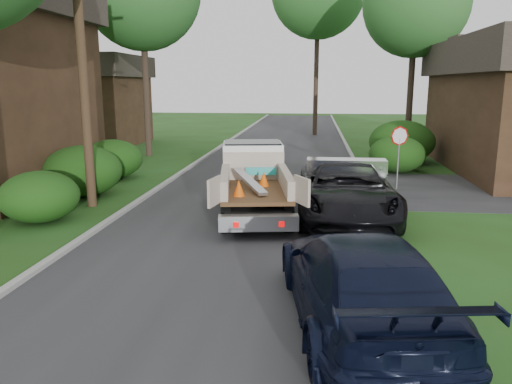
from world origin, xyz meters
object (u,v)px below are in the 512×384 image
(tree_right_far, at_px, (416,4))
(flatbed_truck, at_px, (254,175))
(utility_pole, at_px, (81,48))
(house_left_far, at_px, (85,99))
(navy_suv, at_px, (361,281))
(stop_sign, at_px, (399,144))
(black_pickup, at_px, (346,190))

(tree_right_far, xyz_separation_m, flatbed_truck, (-7.51, -14.75, -7.33))
(utility_pole, bearing_deg, house_left_far, 115.23)
(navy_suv, bearing_deg, house_left_far, -65.31)
(tree_right_far, bearing_deg, stop_sign, -101.81)
(flatbed_truck, height_order, black_pickup, flatbed_truck)
(house_left_far, xyz_separation_m, tree_right_far, (21.00, -2.00, 5.43))
(stop_sign, distance_m, utility_pole, 11.91)
(flatbed_truck, xyz_separation_m, navy_suv, (2.76, -7.91, -0.33))
(house_left_far, bearing_deg, tree_right_far, -5.44)
(utility_pole, xyz_separation_m, tree_right_far, (12.98, 15.02, 3.31))
(utility_pole, relative_size, house_left_far, 1.32)
(stop_sign, relative_size, flatbed_truck, 0.42)
(house_left_far, distance_m, flatbed_truck, 21.59)
(utility_pole, xyz_separation_m, black_pickup, (8.43, -0.48, -4.31))
(navy_suv, bearing_deg, stop_sign, -110.53)
(flatbed_truck, bearing_deg, house_left_far, 119.96)
(tree_right_far, height_order, flatbed_truck, tree_right_far)
(stop_sign, relative_size, tree_right_far, 0.22)
(utility_pole, xyz_separation_m, flatbed_truck, (5.47, 0.27, -4.02))
(utility_pole, distance_m, flatbed_truck, 6.80)
(flatbed_truck, relative_size, navy_suv, 1.04)
(stop_sign, xyz_separation_m, navy_suv, (-2.44, -11.66, -0.96))
(stop_sign, relative_size, utility_pole, 0.25)
(stop_sign, bearing_deg, black_pickup, -116.57)
(house_left_far, bearing_deg, black_pickup, -46.77)
(utility_pole, height_order, black_pickup, utility_pole)
(stop_sign, xyz_separation_m, utility_pole, (-10.68, -4.02, 3.40))
(tree_right_far, relative_size, flatbed_truck, 1.96)
(house_left_far, xyz_separation_m, flatbed_truck, (13.49, -16.75, -1.90))
(stop_sign, height_order, house_left_far, house_left_far)
(black_pickup, bearing_deg, utility_pole, 176.12)
(utility_pole, distance_m, navy_suv, 12.05)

